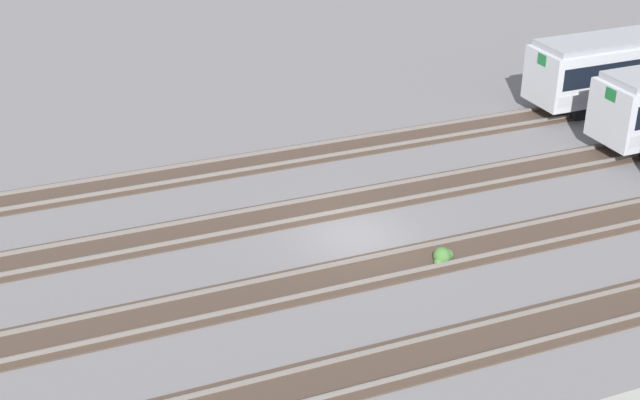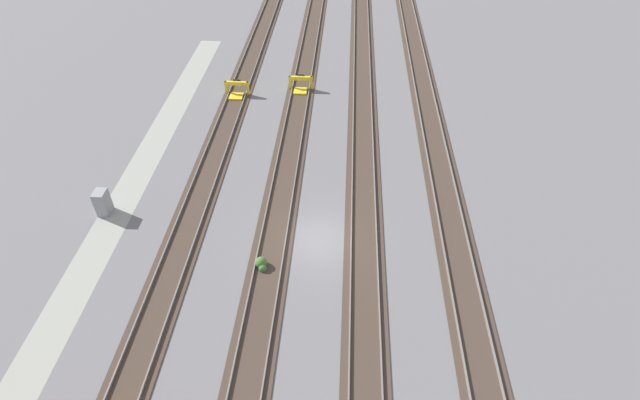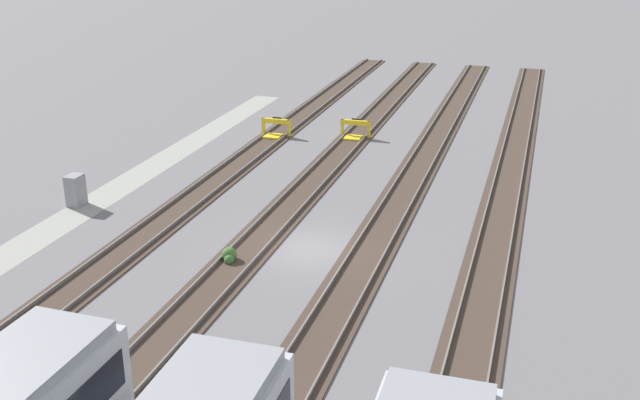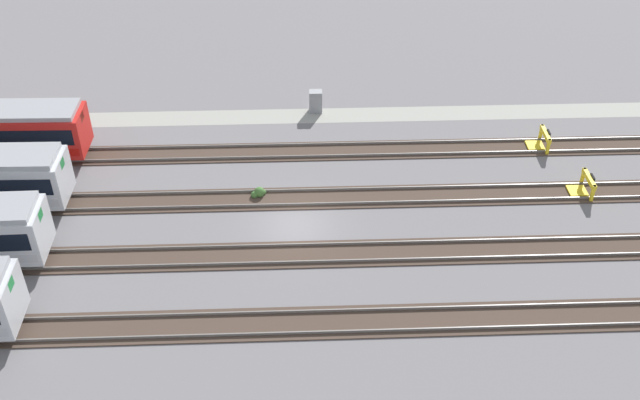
% 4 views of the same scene
% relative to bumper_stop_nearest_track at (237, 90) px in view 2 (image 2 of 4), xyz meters
% --- Properties ---
extents(ground_plane, '(400.00, 400.00, 0.00)m').
position_rel_bumper_stop_nearest_track_xyz_m(ground_plane, '(16.24, 7.69, -0.51)').
color(ground_plane, slate).
extents(service_walkway, '(54.00, 2.00, 0.01)m').
position_rel_bumper_stop_nearest_track_xyz_m(service_walkway, '(16.24, -4.61, -0.51)').
color(service_walkway, '#9E9E93').
rests_on(service_walkway, ground).
extents(rail_track_nearest, '(90.00, 2.23, 0.21)m').
position_rel_bumper_stop_nearest_track_xyz_m(rail_track_nearest, '(16.24, 0.00, -0.47)').
color(rail_track_nearest, '#47382D').
rests_on(rail_track_nearest, ground).
extents(rail_track_near_inner, '(90.00, 2.24, 0.21)m').
position_rel_bumper_stop_nearest_track_xyz_m(rail_track_near_inner, '(16.24, 5.13, -0.47)').
color(rail_track_near_inner, '#47382D').
rests_on(rail_track_near_inner, ground).
extents(rail_track_middle, '(90.00, 2.24, 0.21)m').
position_rel_bumper_stop_nearest_track_xyz_m(rail_track_middle, '(16.24, 10.26, -0.47)').
color(rail_track_middle, '#47382D').
rests_on(rail_track_middle, ground).
extents(rail_track_far_inner, '(90.00, 2.23, 0.21)m').
position_rel_bumper_stop_nearest_track_xyz_m(rail_track_far_inner, '(16.24, 15.38, -0.47)').
color(rail_track_far_inner, '#47382D').
rests_on(rail_track_far_inner, ground).
extents(bumper_stop_nearest_track, '(1.35, 2.00, 1.22)m').
position_rel_bumper_stop_nearest_track_xyz_m(bumper_stop_nearest_track, '(0.00, 0.00, 0.00)').
color(bumper_stop_nearest_track, yellow).
rests_on(bumper_stop_nearest_track, ground).
extents(bumper_stop_near_inner_track, '(1.34, 2.00, 1.22)m').
position_rel_bumper_stop_nearest_track_xyz_m(bumper_stop_near_inner_track, '(-1.20, 5.13, 0.00)').
color(bumper_stop_near_inner_track, yellow).
rests_on(bumper_stop_near_inner_track, ground).
extents(electrical_cabinet, '(0.90, 0.73, 1.60)m').
position_rel_bumper_stop_nearest_track_xyz_m(electrical_cabinet, '(14.65, -5.25, 0.29)').
color(electrical_cabinet, gray).
rests_on(electrical_cabinet, ground).
extents(weed_clump, '(0.92, 0.70, 0.64)m').
position_rel_bumper_stop_nearest_track_xyz_m(weed_clump, '(18.41, 4.75, -0.27)').
color(weed_clump, '#427033').
rests_on(weed_clump, ground).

